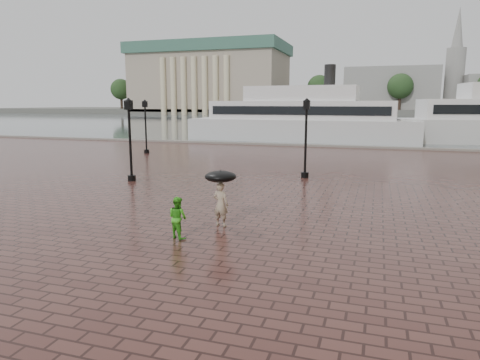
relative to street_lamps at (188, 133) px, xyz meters
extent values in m
plane|color=#3D201C|center=(5.00, -15.33, -2.33)|extent=(300.00, 300.00, 0.00)
plane|color=#4B575C|center=(5.00, 76.67, -2.33)|extent=(240.00, 240.00, 0.00)
cube|color=slate|center=(5.00, 16.67, -2.33)|extent=(80.00, 0.60, 0.30)
cube|color=#4C4C47|center=(5.00, 144.67, -1.33)|extent=(300.00, 60.00, 2.00)
cube|color=gray|center=(-50.00, 129.67, 9.67)|extent=(55.00, 30.00, 22.00)
cube|color=#335D4C|center=(-50.00, 129.67, 21.67)|extent=(57.00, 32.00, 4.00)
cube|color=gray|center=(15.00, 134.67, 6.67)|extent=(30.00, 22.00, 14.00)
cylinder|color=gray|center=(35.00, 134.67, 9.67)|extent=(6.00, 6.00, 20.00)
cone|color=gray|center=(35.00, 134.67, 23.67)|extent=(5.00, 5.00, 18.00)
cylinder|color=#2D2119|center=(-85.00, 122.67, 1.67)|extent=(1.00, 1.00, 8.00)
sphere|color=#1F3618|center=(-85.00, 122.67, 7.17)|extent=(8.00, 8.00, 8.00)
cylinder|color=#2D2119|center=(-59.29, 122.67, 1.67)|extent=(1.00, 1.00, 8.00)
sphere|color=#1F3618|center=(-59.29, 122.67, 7.17)|extent=(8.00, 8.00, 8.00)
cylinder|color=#2D2119|center=(-33.57, 122.67, 1.67)|extent=(1.00, 1.00, 8.00)
sphere|color=#1F3618|center=(-33.57, 122.67, 7.17)|extent=(8.00, 8.00, 8.00)
cylinder|color=#2D2119|center=(-7.86, 122.67, 1.67)|extent=(1.00, 1.00, 8.00)
sphere|color=#1F3618|center=(-7.86, 122.67, 7.17)|extent=(8.00, 8.00, 8.00)
cylinder|color=#2D2119|center=(17.86, 122.67, 1.67)|extent=(1.00, 1.00, 8.00)
sphere|color=#1F3618|center=(17.86, 122.67, 7.17)|extent=(8.00, 8.00, 8.00)
cylinder|color=black|center=(-1.00, -5.33, -2.18)|extent=(0.44, 0.44, 0.30)
cylinder|color=black|center=(-1.00, -5.33, -0.33)|extent=(0.14, 0.14, 4.00)
cube|color=black|center=(-1.00, -5.33, 1.82)|extent=(0.35, 0.35, 0.50)
sphere|color=beige|center=(-1.00, -5.33, 1.82)|extent=(0.28, 0.28, 0.28)
cylinder|color=black|center=(8.00, -1.33, -2.18)|extent=(0.44, 0.44, 0.30)
cylinder|color=black|center=(8.00, -1.33, -0.33)|extent=(0.14, 0.14, 4.00)
cube|color=black|center=(8.00, -1.33, 1.82)|extent=(0.35, 0.35, 0.50)
sphere|color=beige|center=(8.00, -1.33, 1.82)|extent=(0.28, 0.28, 0.28)
cylinder|color=black|center=(-7.00, 6.67, -2.18)|extent=(0.44, 0.44, 0.30)
cylinder|color=black|center=(-7.00, 6.67, -0.33)|extent=(0.14, 0.14, 4.00)
cube|color=black|center=(-7.00, 6.67, 1.82)|extent=(0.35, 0.35, 0.50)
sphere|color=beige|center=(-7.00, 6.67, 1.82)|extent=(0.28, 0.28, 0.28)
imported|color=tan|center=(6.83, -12.16, -1.54)|extent=(0.62, 0.46, 1.56)
imported|color=green|center=(6.00, -13.85, -1.65)|extent=(0.80, 0.73, 1.35)
cube|color=#BBBBBB|center=(3.57, 22.54, -1.11)|extent=(25.62, 7.16, 2.44)
cube|color=silver|center=(3.57, 22.54, 1.13)|extent=(20.51, 6.13, 2.03)
cube|color=silver|center=(3.57, 22.54, 2.96)|extent=(12.37, 5.18, 1.62)
cylinder|color=black|center=(6.61, 22.41, 4.78)|extent=(1.22, 1.22, 2.44)
cube|color=black|center=(3.45, 19.85, 1.13)|extent=(19.28, 0.91, 0.91)
cube|color=black|center=(3.68, 25.23, 1.13)|extent=(19.28, 0.91, 0.91)
cylinder|color=black|center=(6.83, -12.16, -1.00)|extent=(0.02, 0.02, 0.95)
ellipsoid|color=black|center=(6.83, -12.16, -0.56)|extent=(1.10, 1.10, 0.39)
camera|label=1|loc=(11.92, -25.77, 1.95)|focal=32.00mm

